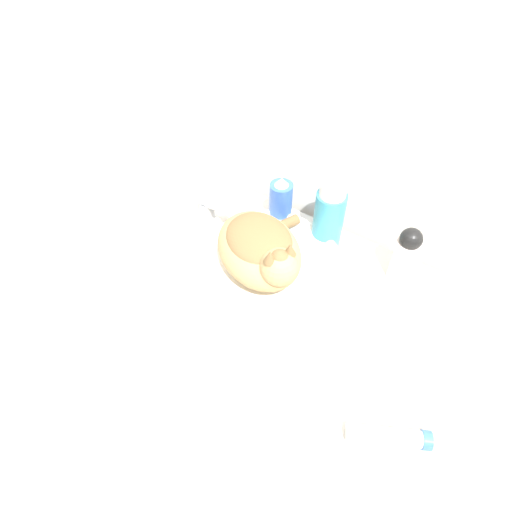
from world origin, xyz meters
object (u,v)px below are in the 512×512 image
Objects in this scene: cat at (261,249)px; spray_bottle_trigger at (281,204)px; soap_bar at (135,264)px; lotion_bottle_white at (406,255)px; faucet at (209,203)px; cream_tube at (390,436)px; deodorant_stick at (162,154)px; mouthwash_bottle at (329,217)px.

cat is 0.23m from spray_bottle_trigger.
lotion_bottle_white is at bearing 30.91° from soap_bar.
faucet is 0.73m from cream_tube.
lotion_bottle_white is (0.52, 0.10, 0.01)m from faucet.
soap_bar is (-0.58, -0.35, -0.07)m from lotion_bottle_white.
lotion_bottle_white is (0.28, 0.21, -0.04)m from cat.
cat is 2.09× the size of spray_bottle_trigger.
spray_bottle_trigger is (-0.07, 0.21, -0.05)m from cat.
deodorant_stick is at bearing 156.45° from cream_tube.
faucet is at bearing -169.23° from lotion_bottle_white.
cat reaches higher than mouthwash_bottle.
lotion_bottle_white is at bearing 0.00° from spray_bottle_trigger.
mouthwash_bottle is at bearing 42.26° from faucet.
mouthwash_bottle reaches higher than cream_tube.
cream_tube is at bearing 0.17° from faucet.
faucet is 0.92× the size of spray_bottle_trigger.
faucet is 0.93× the size of cream_tube.
soap_bar is (-0.72, 0.05, -0.00)m from cream_tube.
faucet is 0.20m from spray_bottle_trigger.
lotion_bottle_white is 0.79× the size of mouthwash_bottle.
cream_tube is at bearing -48.90° from mouthwash_bottle.
cat is at bearing 24.43° from soap_bar.
faucet is at bearing -174.18° from cat.
deodorant_stick is at bearing 180.00° from spray_bottle_trigger.
soap_bar is at bearing -78.09° from faucet.
deodorant_stick is 0.57m from mouthwash_bottle.
spray_bottle_trigger reaches higher than cream_tube.
cream_tube is at bearing -39.09° from spray_bottle_trigger.
spray_bottle_trigger reaches higher than soap_bar.
faucet is 0.71× the size of mouthwash_bottle.
lotion_bottle_white is 0.68m from soap_bar.
mouthwash_bottle is 1.30× the size of cream_tube.
faucet is 1.06× the size of deodorant_stick.
cat is 0.22m from mouthwash_bottle.
soap_bar is at bearing -125.21° from cat.
spray_bottle_trigger is 2.29× the size of soap_bar.
soap_bar is at bearing -136.78° from mouthwash_bottle.
faucet is at bearing 77.28° from soap_bar.
mouthwash_bottle is at bearing 131.10° from cream_tube.
spray_bottle_trigger is at bearing 55.06° from faucet.
cat is at bearing -22.81° from deodorant_stick.
deodorant_stick is at bearing 180.00° from lotion_bottle_white.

